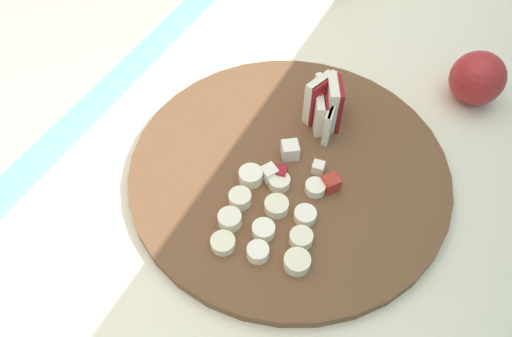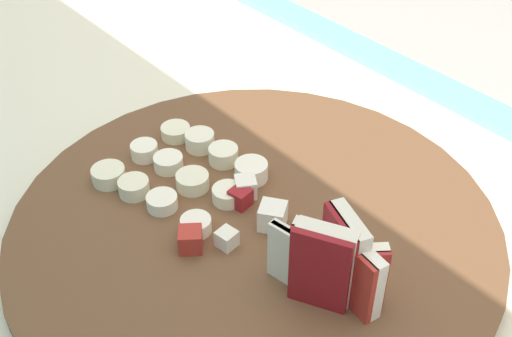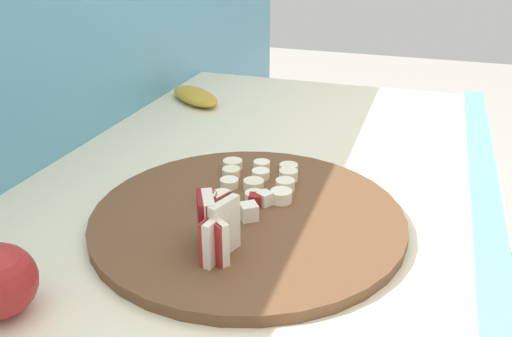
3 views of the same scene
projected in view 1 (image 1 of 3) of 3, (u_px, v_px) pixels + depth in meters
The scene contains 6 objects.
tiled_countertop at pixel (275, 336), 0.94m from camera, with size 1.23×0.66×0.93m.
cutting_board at pixel (289, 169), 0.60m from camera, with size 0.39×0.39×0.01m, color brown.
apple_wedge_fan at pixel (325, 104), 0.62m from camera, with size 0.08×0.05×0.07m.
apple_dice_pile at pixel (296, 167), 0.58m from camera, with size 0.07×0.09×0.02m.
banana_slice_rows at pixel (268, 216), 0.54m from camera, with size 0.14×0.12×0.02m.
whole_apple at pixel (477, 78), 0.66m from camera, with size 0.07×0.07×0.07m, color #A32323.
Camera 1 is at (0.29, 0.11, 1.40)m, focal length 33.99 mm.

